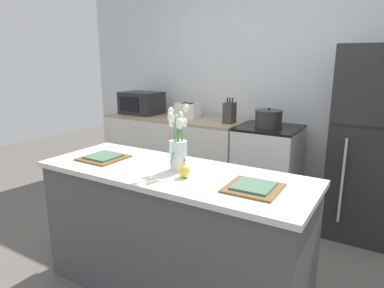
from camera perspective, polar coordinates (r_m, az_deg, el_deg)
The scene contains 13 objects.
back_wall at distance 3.90m, azimuth 13.68°, elevation 10.34°, with size 5.20×0.08×2.70m.
kitchen_island at distance 2.37m, azimuth -3.24°, elevation -14.54°, with size 1.80×0.66×0.88m.
back_counter at distance 4.15m, azimuth -2.85°, elevation -1.66°, with size 1.68×0.60×0.91m.
stove_range at distance 3.66m, azimuth 12.43°, elevation -4.17°, with size 0.60×0.61×0.91m.
refrigerator at distance 3.39m, azimuth 28.12°, elevation -0.07°, with size 0.68×0.67×1.69m.
flower_vase at distance 2.16m, azimuth -2.33°, elevation -0.57°, with size 0.13×0.16×0.42m.
pear_figurine at distance 2.05m, azimuth -1.29°, elevation -4.36°, with size 0.07×0.07×0.12m.
plate_setting_left at distance 2.52m, azimuth -14.54°, elevation -2.16°, with size 0.29×0.29×0.02m.
plate_setting_right at distance 1.91m, azimuth 10.19°, elevation -7.11°, with size 0.29×0.29×0.02m.
toaster at distance 3.99m, azimuth -0.75°, elevation 5.63°, with size 0.28×0.18×0.17m.
cooking_pot at distance 3.52m, azimuth 12.64°, elevation 4.17°, with size 0.28×0.28×0.19m.
microwave at distance 4.33m, azimuth -8.41°, elevation 6.79°, with size 0.48×0.37×0.27m.
knife_block at distance 3.66m, azimuth 6.28°, elevation 5.20°, with size 0.10×0.14×0.27m.
Camera 1 is at (1.19, -1.71, 1.57)m, focal length 32.00 mm.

